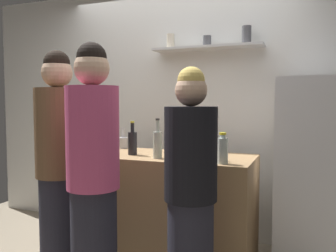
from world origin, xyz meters
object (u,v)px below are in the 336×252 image
wine_bottle_green_glass (208,144)px  refrigerator (315,174)px  wine_bottle_pale_glass (158,144)px  baking_pan (188,152)px  water_bottle_plastic (223,150)px  person_blonde (191,195)px  wine_bottle_dark_glass (132,142)px  utensil_holder (123,143)px  person_brown_jacket (59,169)px  person_pink_top (93,180)px

wine_bottle_green_glass → refrigerator: bearing=28.7°
refrigerator → wine_bottle_pale_glass: refrigerator is taller
wine_bottle_green_glass → baking_pan: bearing=141.4°
wine_bottle_green_glass → water_bottle_plastic: (0.16, -0.15, -0.02)m
water_bottle_plastic → person_blonde: size_ratio=0.14×
wine_bottle_dark_glass → wine_bottle_pale_glass: 0.30m
utensil_holder → wine_bottle_dark_glass: size_ratio=0.71×
utensil_holder → wine_bottle_dark_glass: (0.29, -0.36, 0.05)m
utensil_holder → person_brown_jacket: bearing=-91.8°
wine_bottle_dark_glass → person_pink_top: bearing=-81.3°
baking_pan → wine_bottle_green_glass: bearing=-38.6°
wine_bottle_pale_glass → person_pink_top: bearing=-103.0°
refrigerator → wine_bottle_pale_glass: bearing=-155.9°
utensil_holder → person_blonde: (1.00, -0.93, -0.20)m
wine_bottle_green_glass → wine_bottle_pale_glass: size_ratio=0.98×
wine_bottle_pale_glass → person_brown_jacket: size_ratio=0.18×
utensil_holder → wine_bottle_green_glass: 1.03m
utensil_holder → person_blonde: person_blonde is taller
person_blonde → person_brown_jacket: (-1.03, 0.00, 0.09)m
baking_pan → water_bottle_plastic: 0.51m
refrigerator → person_blonde: person_blonde is taller
wine_bottle_pale_glass → person_brown_jacket: (-0.60, -0.47, -0.17)m
person_pink_top → water_bottle_plastic: bearing=169.3°
refrigerator → wine_bottle_pale_glass: size_ratio=4.90×
baking_pan → wine_bottle_dark_glass: size_ratio=1.17×
utensil_holder → person_blonde: size_ratio=0.13×
wine_bottle_pale_glass → wine_bottle_dark_glass: bearing=160.3°
refrigerator → utensil_holder: refrigerator is taller
baking_pan → wine_bottle_pale_glass: 0.33m
wine_bottle_pale_glass → refrigerator: bearing=24.1°
utensil_holder → person_pink_top: (0.41, -1.15, -0.11)m
person_brown_jacket → baking_pan: bearing=78.2°
utensil_holder → person_pink_top: person_pink_top is taller
utensil_holder → wine_bottle_green_glass: bearing=-20.8°
refrigerator → person_blonde: size_ratio=0.98×
wine_bottle_pale_glass → baking_pan: bearing=58.3°
utensil_holder → person_blonde: 1.38m
wine_bottle_dark_glass → baking_pan: bearing=21.1°
wine_bottle_green_glass → person_brown_jacket: 1.15m
wine_bottle_dark_glass → refrigerator: bearing=16.5°
refrigerator → person_brown_jacket: 2.06m
water_bottle_plastic → person_brown_jacket: size_ratio=0.13×
person_blonde → person_pink_top: (-0.59, -0.22, 0.09)m
utensil_holder → water_bottle_plastic: (1.12, -0.52, 0.05)m
utensil_holder → wine_bottle_green_glass: (0.96, -0.37, 0.07)m
wine_bottle_dark_glass → wine_bottle_pale_glass: size_ratio=0.90×
water_bottle_plastic → person_pink_top: 0.96m
wine_bottle_pale_glass → water_bottle_plastic: 0.55m
refrigerator → person_blonde: (-0.76, -1.00, 0.00)m
utensil_holder → person_brown_jacket: person_brown_jacket is taller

